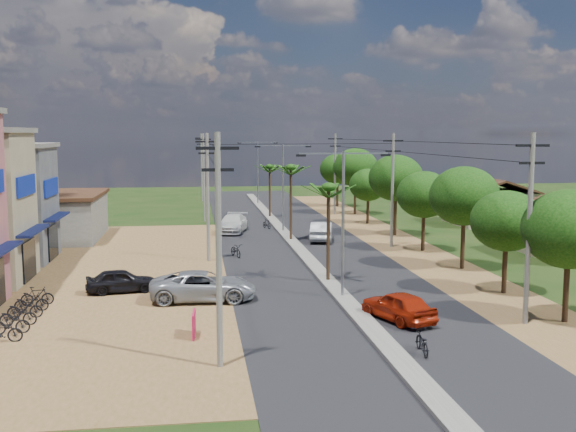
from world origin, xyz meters
name	(u,v)px	position (x,y,z in m)	size (l,w,h in m)	color
ground	(342,299)	(0.00, 0.00, 0.00)	(160.00, 160.00, 0.00)	black
road	(300,251)	(0.00, 15.00, 0.02)	(12.00, 110.00, 0.04)	black
median	(294,244)	(0.00, 18.00, 0.09)	(1.00, 90.00, 0.18)	#605E56
dirt_lot_west	(83,276)	(-15.00, 8.00, 0.02)	(18.00, 46.00, 0.04)	brown
dirt_shoulder_east	(407,249)	(8.50, 15.00, 0.01)	(5.00, 90.00, 0.03)	brown
low_shed	(40,216)	(-21.00, 24.00, 1.97)	(10.40, 10.40, 3.95)	#605E56
house_east_far	(489,200)	(21.00, 28.00, 2.39)	(7.60, 7.50, 4.60)	gray
tree_east_a	(569,229)	(9.50, -6.00, 4.49)	(4.40, 4.40, 6.37)	black
tree_east_b	(507,221)	(9.30, 0.00, 4.11)	(4.00, 4.00, 5.83)	black
tree_east_c	(464,196)	(9.70, 7.00, 4.86)	(4.60, 4.60, 6.83)	black
tree_east_d	(424,195)	(9.40, 14.00, 4.34)	(4.20, 4.20, 6.13)	black
tree_east_e	(396,178)	(9.60, 22.00, 5.09)	(4.80, 4.80, 7.14)	black
tree_east_f	(368,185)	(9.20, 30.00, 3.89)	(3.80, 3.80, 5.52)	black
tree_east_g	(355,167)	(9.80, 38.00, 5.24)	(5.00, 5.00, 7.38)	black
tree_east_h	(338,169)	(9.50, 46.00, 4.64)	(4.40, 4.40, 6.52)	black
palm_median_near	(329,191)	(0.00, 4.00, 5.54)	(2.00, 2.00, 6.15)	black
palm_median_mid	(291,171)	(0.00, 20.00, 5.90)	(2.00, 2.00, 6.55)	black
palm_median_far	(270,169)	(0.00, 36.00, 5.26)	(2.00, 2.00, 5.85)	black
streetlight_near	(343,212)	(0.00, 0.00, 4.79)	(5.10, 0.18, 8.00)	gray
streetlight_mid	(283,180)	(0.00, 25.00, 4.79)	(5.10, 0.18, 8.00)	gray
streetlight_far	(258,167)	(0.00, 50.00, 4.79)	(5.10, 0.18, 8.00)	gray
utility_pole_w_a	(219,245)	(-7.00, -10.00, 4.76)	(1.60, 0.24, 9.00)	#605E56
utility_pole_w_b	(208,194)	(-7.00, 12.00, 4.76)	(1.60, 0.24, 9.00)	#605E56
utility_pole_w_c	(204,175)	(-7.00, 34.00, 4.76)	(1.60, 0.24, 9.00)	#605E56
utility_pole_w_d	(202,166)	(-7.00, 55.00, 4.76)	(1.60, 0.24, 9.00)	#605E56
utility_pole_e_a	(529,224)	(7.50, -6.00, 4.76)	(1.60, 0.24, 9.00)	#605E56
utility_pole_e_b	(392,187)	(7.50, 16.00, 4.76)	(1.60, 0.24, 9.00)	#605E56
utility_pole_e_c	(335,172)	(7.50, 38.00, 4.76)	(1.60, 0.24, 9.00)	#605E56
car_red_near	(398,307)	(1.69, -4.74, 0.72)	(1.71, 4.25, 1.45)	maroon
car_silver_mid	(321,231)	(2.56, 19.79, 0.82)	(1.73, 4.95, 1.63)	gray
car_white_far	(233,224)	(-4.55, 25.67, 0.80)	(2.23, 5.50, 1.60)	#B4B4B0
car_parked_silver	(203,287)	(-7.50, 0.52, 0.79)	(2.62, 5.68, 1.58)	gray
car_parked_dark	(121,281)	(-12.09, 3.07, 0.66)	(1.57, 3.90, 1.33)	black
moto_rider_east	(422,343)	(1.20, -9.57, 0.47)	(0.62, 1.78, 0.93)	black
moto_rider_west_a	(236,251)	(-5.00, 13.21, 0.49)	(0.64, 1.85, 0.97)	black
moto_rider_west_b	(267,224)	(-1.22, 27.61, 0.45)	(0.42, 1.50, 0.90)	black
roadside_sign	(194,325)	(-8.00, -6.00, 0.57)	(0.17, 1.38, 1.15)	#AE103B
parked_scooter_row	(22,312)	(-16.14, -2.48, 0.50)	(1.71, 7.15, 1.00)	black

